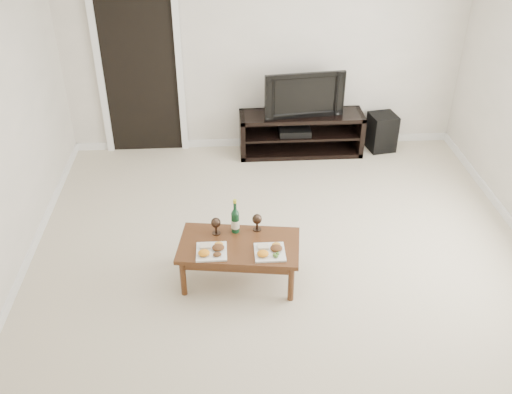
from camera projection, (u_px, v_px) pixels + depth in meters
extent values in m
plane|color=beige|center=(286.00, 278.00, 5.40)|extent=(5.50, 5.50, 0.00)
cube|color=beige|center=(265.00, 50.00, 7.03)|extent=(5.00, 0.04, 2.60)
cube|color=black|center=(141.00, 75.00, 7.07)|extent=(0.90, 0.02, 2.05)
cube|color=black|center=(301.00, 134.00, 7.38)|extent=(1.58, 0.45, 0.55)
imported|color=black|center=(303.00, 93.00, 7.07)|extent=(1.01, 0.25, 0.58)
cube|color=black|center=(295.00, 131.00, 7.34)|extent=(0.41, 0.31, 0.08)
cube|color=black|center=(382.00, 132.00, 7.49)|extent=(0.38, 0.38, 0.49)
cube|color=#572F18|center=(239.00, 262.00, 5.27)|extent=(1.16, 0.74, 0.42)
cube|color=white|center=(211.00, 249.00, 5.03)|extent=(0.27, 0.27, 0.07)
cube|color=white|center=(270.00, 250.00, 5.02)|extent=(0.27, 0.27, 0.07)
cylinder|color=#0F381E|center=(235.00, 216.00, 5.22)|extent=(0.07, 0.07, 0.35)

